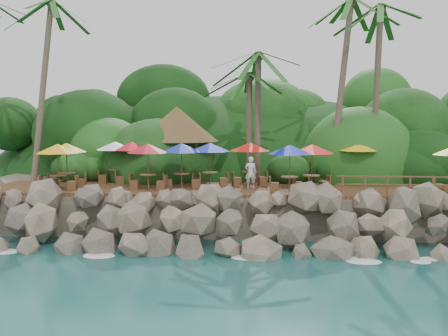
{
  "coord_description": "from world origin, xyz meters",
  "views": [
    {
      "loc": [
        1.8,
        -21.23,
        6.02
      ],
      "look_at": [
        0.0,
        6.0,
        3.4
      ],
      "focal_mm": 39.81,
      "sensor_mm": 36.0,
      "label": 1
    }
  ],
  "objects": [
    {
      "name": "seawall",
      "position": [
        0.0,
        2.0,
        1.15
      ],
      "size": [
        29.0,
        4.0,
        2.3
      ],
      "primitive_type": null,
      "color": "gray",
      "rests_on": "ground"
    },
    {
      "name": "palms",
      "position": [
        -1.29,
        8.83,
        11.86
      ],
      "size": [
        29.95,
        6.49,
        12.46
      ],
      "color": "brown",
      "rests_on": "ground"
    },
    {
      "name": "jungle_foliage",
      "position": [
        0.0,
        15.0,
        0.0
      ],
      "size": [
        44.0,
        16.0,
        12.0
      ],
      "primitive_type": null,
      "color": "#143811",
      "rests_on": "ground"
    },
    {
      "name": "land_base",
      "position": [
        0.0,
        16.0,
        1.05
      ],
      "size": [
        32.0,
        25.2,
        2.1
      ],
      "primitive_type": "cube",
      "color": "gray",
      "rests_on": "ground"
    },
    {
      "name": "ground",
      "position": [
        0.0,
        0.0,
        0.0
      ],
      "size": [
        140.0,
        140.0,
        0.0
      ],
      "primitive_type": "plane",
      "color": "#19514F",
      "rests_on": "ground"
    },
    {
      "name": "foam_line",
      "position": [
        0.0,
        0.3,
        0.03
      ],
      "size": [
        25.2,
        0.8,
        0.06
      ],
      "color": "white",
      "rests_on": "ground"
    },
    {
      "name": "railing",
      "position": [
        9.38,
        3.65,
        2.91
      ],
      "size": [
        7.2,
        0.1,
        1.0
      ],
      "color": "brown",
      "rests_on": "terrace"
    },
    {
      "name": "jungle_hill",
      "position": [
        0.0,
        23.5,
        0.0
      ],
      "size": [
        44.8,
        28.0,
        15.4
      ],
      "primitive_type": "ellipsoid",
      "color": "#143811",
      "rests_on": "ground"
    },
    {
      "name": "dining_clusters",
      "position": [
        -0.63,
        5.85,
        4.36
      ],
      "size": [
        22.83,
        5.49,
        2.48
      ],
      "color": "brown",
      "rests_on": "terrace"
    },
    {
      "name": "terrace",
      "position": [
        0.0,
        6.0,
        2.2
      ],
      "size": [
        26.0,
        5.0,
        0.2
      ],
      "primitive_type": "cube",
      "color": "brown",
      "rests_on": "land_base"
    },
    {
      "name": "palapa",
      "position": [
        -3.26,
        9.98,
        5.79
      ],
      "size": [
        5.29,
        5.29,
        4.6
      ],
      "color": "brown",
      "rests_on": "ground"
    },
    {
      "name": "waiter",
      "position": [
        1.47,
        5.8,
        3.18
      ],
      "size": [
        0.68,
        0.48,
        1.76
      ],
      "primitive_type": "imported",
      "rotation": [
        0.0,
        0.0,
        3.23
      ],
      "color": "silver",
      "rests_on": "terrace"
    }
  ]
}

